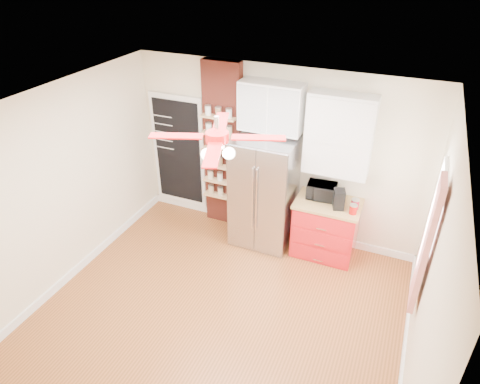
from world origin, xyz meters
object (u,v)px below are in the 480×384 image
at_px(canister_left, 353,210).
at_px(ceiling_fan, 217,137).
at_px(red_cabinet, 325,228).
at_px(pantry_jar_oats, 213,144).
at_px(toaster_oven, 322,191).
at_px(coffee_maker, 339,199).
at_px(fridge, 264,192).

bearing_deg(canister_left, ceiling_fan, -130.14).
height_order(red_cabinet, pantry_jar_oats, pantry_jar_oats).
height_order(red_cabinet, ceiling_fan, ceiling_fan).
bearing_deg(toaster_oven, canister_left, -30.54).
xyz_separation_m(red_cabinet, coffee_maker, (0.15, -0.08, 0.59)).
relative_size(toaster_oven, canister_left, 3.30).
height_order(fridge, ceiling_fan, ceiling_fan).
bearing_deg(fridge, red_cabinet, 2.95).
bearing_deg(toaster_oven, coffee_maker, -36.22).
bearing_deg(fridge, ceiling_fan, -88.24).
relative_size(fridge, toaster_oven, 4.16).
bearing_deg(ceiling_fan, coffee_maker, 56.17).
bearing_deg(red_cabinet, canister_left, -22.12).
bearing_deg(coffee_maker, red_cabinet, 134.30).
bearing_deg(pantry_jar_oats, toaster_oven, -1.04).
bearing_deg(red_cabinet, ceiling_fan, -118.71).
xyz_separation_m(ceiling_fan, coffee_maker, (1.07, 1.60, -1.38)).
bearing_deg(toaster_oven, red_cabinet, -39.04).
bearing_deg(ceiling_fan, red_cabinet, 61.29).
distance_m(red_cabinet, coffee_maker, 0.61).
distance_m(coffee_maker, pantry_jar_oats, 2.09).
xyz_separation_m(coffee_maker, canister_left, (0.22, -0.07, -0.08)).
xyz_separation_m(fridge, ceiling_fan, (0.05, -1.63, 1.55)).
height_order(toaster_oven, coffee_maker, coffee_maker).
distance_m(fridge, coffee_maker, 1.13).
height_order(fridge, canister_left, fridge).
distance_m(toaster_oven, canister_left, 0.56).
relative_size(coffee_maker, pantry_jar_oats, 2.46).
bearing_deg(pantry_jar_oats, ceiling_fan, -61.52).
relative_size(fridge, ceiling_fan, 1.25).
bearing_deg(fridge, coffee_maker, -1.64).
bearing_deg(red_cabinet, coffee_maker, -28.57).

